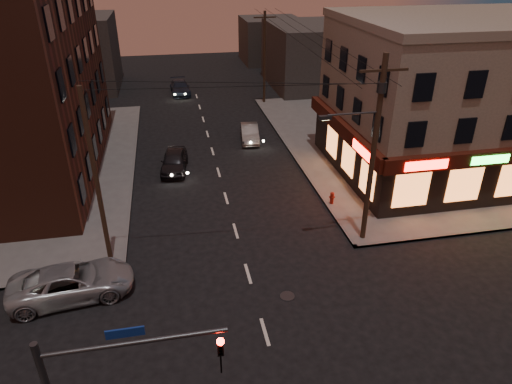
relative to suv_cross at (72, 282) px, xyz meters
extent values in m
plane|color=black|center=(8.22, -4.00, -0.77)|extent=(120.00, 120.00, 0.00)
cube|color=#514F4C|center=(26.22, 15.00, -0.69)|extent=(24.00, 28.00, 0.15)
cube|color=gray|center=(24.22, 9.50, 4.38)|extent=(15.00, 12.00, 10.00)
cube|color=gray|center=(24.22, 9.50, 9.63)|extent=(15.20, 12.20, 0.50)
cube|color=black|center=(24.22, 3.55, 1.08)|extent=(15.12, 0.25, 3.40)
cube|color=black|center=(16.77, 9.50, 1.08)|extent=(0.25, 12.12, 3.40)
cube|color=#3A1109|center=(24.22, 3.25, 2.88)|extent=(15.60, 0.50, 0.90)
cube|color=#3A1109|center=(16.47, 9.50, 2.88)|extent=(0.50, 12.60, 0.90)
cube|color=#FF140C|center=(18.92, 2.98, 2.88)|extent=(2.60, 0.06, 0.55)
cube|color=#26FF3F|center=(22.92, 2.98, 2.88)|extent=(2.40, 0.06, 0.50)
cube|color=#FF140C|center=(16.20, 5.70, 2.88)|extent=(0.06, 2.60, 0.55)
cube|color=orange|center=(23.62, 3.40, 1.18)|extent=(12.40, 0.08, 2.20)
cube|color=orange|center=(16.62, 8.50, 1.18)|extent=(0.08, 8.40, 2.20)
cube|color=#3F3D3A|center=(22.22, 34.00, 2.73)|extent=(10.00, 12.00, 7.00)
cube|color=#3F3D3A|center=(-4.78, 38.00, 3.23)|extent=(9.00, 10.00, 8.00)
cube|color=#3F3D3A|center=(20.22, 48.00, 2.23)|extent=(8.00, 8.00, 6.00)
cylinder|color=#382619|center=(15.02, 1.80, 4.38)|extent=(0.28, 0.28, 10.00)
cube|color=#382619|center=(15.02, 1.80, 8.58)|extent=(2.40, 0.12, 0.12)
cylinder|color=#333538|center=(15.02, 1.80, 7.78)|extent=(0.44, 0.44, 0.50)
cylinder|color=#333538|center=(13.72, 1.80, 6.58)|extent=(2.60, 0.10, 0.10)
cube|color=#333538|center=(12.32, 1.80, 6.48)|extent=(0.60, 0.25, 0.18)
cube|color=#FFD88C|center=(12.32, 1.80, 6.38)|extent=(0.35, 0.15, 0.04)
cylinder|color=#382619|center=(15.02, 28.00, 3.88)|extent=(0.26, 0.26, 9.00)
cylinder|color=#382619|center=(1.42, 2.50, 3.88)|extent=(0.24, 0.24, 9.00)
cylinder|color=#333538|center=(3.82, -9.60, 5.23)|extent=(4.40, 0.12, 0.12)
imported|color=black|center=(5.82, -9.60, 4.73)|extent=(0.16, 0.20, 1.00)
sphere|color=#FF0C05|center=(5.82, -9.72, 4.98)|extent=(0.20, 0.20, 0.20)
cube|color=navy|center=(3.62, -9.60, 5.58)|extent=(0.90, 0.05, 0.25)
imported|color=#92959A|center=(0.00, 0.00, 0.00)|extent=(5.78, 3.21, 1.53)
imported|color=black|center=(5.13, 13.00, -0.02)|extent=(2.32, 4.55, 1.49)
imported|color=slate|center=(11.59, 17.78, -0.09)|extent=(1.87, 4.21, 1.34)
imported|color=#182030|center=(6.53, 33.30, -0.05)|extent=(2.26, 5.03, 1.43)
cylinder|color=maroon|center=(14.62, 5.77, -0.29)|extent=(0.27, 0.27, 0.64)
sphere|color=maroon|center=(14.62, 5.77, 0.06)|extent=(0.26, 0.26, 0.26)
cylinder|color=maroon|center=(14.62, 5.77, -0.16)|extent=(0.36, 0.18, 0.13)
cylinder|color=maroon|center=(14.62, 5.77, -0.16)|extent=(0.18, 0.36, 0.13)
camera|label=1|loc=(5.10, -17.89, 13.45)|focal=32.00mm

